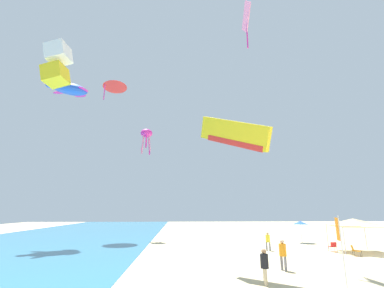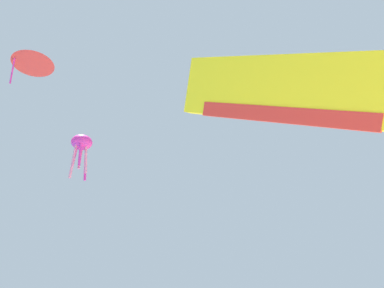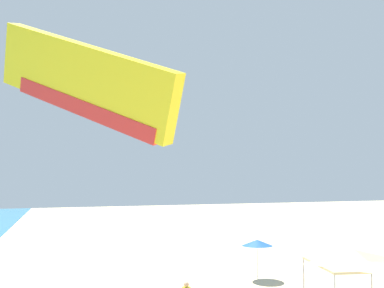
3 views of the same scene
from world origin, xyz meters
TOP-DOWN VIEW (x-y plane):
  - canopy_tent at (2.42, 0.73)m, footprint 3.73×3.88m
  - beach_umbrella at (9.05, 2.57)m, footprint 1.79×1.78m
  - folding_chair_facing_ocean at (0.46, 2.19)m, footprint 0.80×0.81m
  - folding_chair_near_cooler at (2.72, 2.68)m, footprint 0.69×0.61m
  - banner_flag at (-7.95, 8.28)m, footprint 0.36×0.06m
  - person_far_stroller at (-4.25, 9.81)m, footprint 0.46×0.43m
  - person_beachcomber at (-7.28, 11.91)m, footprint 0.44×0.40m
  - person_by_tent at (3.63, 8.13)m, footprint 0.37×0.39m
  - kite_delta_red at (15.30, 25.93)m, footprint 4.48×4.45m
  - kite_diamond_pink at (0.11, 9.97)m, footprint 3.69×0.16m
  - kite_octopus_magenta at (14.33, 20.84)m, footprint 1.61×1.61m
  - kite_parafoil_yellow at (-4.54, 12.64)m, footprint 4.22×4.03m
  - kite_turtle_blue at (9.39, 29.88)m, footprint 5.14×5.19m
  - kite_box_white at (-5.81, 24.03)m, footprint 1.41×1.61m

SIDE VIEW (x-z plane):
  - folding_chair_facing_ocean at x=0.46m, z-range 0.06..0.88m
  - folding_chair_near_cooler at x=2.72m, z-range 0.06..0.88m
  - person_by_tent at x=3.63m, z-range 0.14..1.71m
  - person_beachcomber at x=-7.28m, z-range 0.15..1.82m
  - person_far_stroller at x=-4.25m, z-range 0.16..1.96m
  - banner_flag at x=-7.95m, z-range 0.34..3.63m
  - beach_umbrella at x=9.05m, z-range 0.95..3.28m
  - canopy_tent at x=2.42m, z-range 1.06..3.86m
  - kite_parafoil_yellow at x=-4.54m, z-range 6.84..10.15m
  - kite_box_white at x=-5.81m, z-range 11.10..13.98m
  - kite_octopus_magenta at x=14.33m, z-range 11.90..15.48m
  - kite_turtle_blue at x=9.39m, z-range 16.89..19.17m
  - kite_diamond_pink at x=0.11m, z-range 18.73..23.99m
  - kite_delta_red at x=15.30m, z-range 20.05..23.05m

